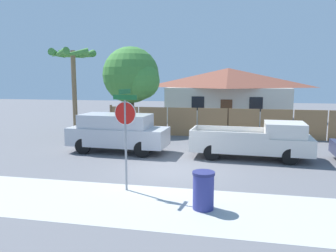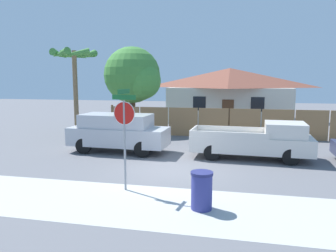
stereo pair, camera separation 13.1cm
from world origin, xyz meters
name	(u,v)px [view 2 (the right image)]	position (x,y,z in m)	size (l,w,h in m)	color
ground_plane	(171,171)	(0.00, 0.00, 0.00)	(80.00, 80.00, 0.00)	slate
sidewalk_strip	(146,204)	(0.00, -3.60, 0.00)	(36.00, 3.20, 0.01)	#B2B2AD
wooden_fence	(229,123)	(1.97, 8.01, 0.90)	(15.34, 0.12, 1.89)	#997047
house	(229,93)	(1.71, 16.91, 2.35)	(10.68, 7.25, 4.53)	beige
oak_tree	(134,76)	(-4.45, 9.14, 3.76)	(4.00, 3.81, 5.76)	brown
palm_tree	(74,62)	(-7.25, 6.20, 4.61)	(2.65, 2.86, 5.38)	brown
red_suv	(118,132)	(-3.23, 2.77, 1.01)	(4.89, 2.05, 1.87)	#B7B7BC
orange_pickup	(256,141)	(3.35, 2.76, 0.82)	(5.37, 2.12, 1.68)	silver
stop_sign	(124,123)	(-1.00, -2.51, 2.20)	(0.82, 0.74, 3.26)	gray
trash_bin	(202,190)	(1.60, -3.58, 0.54)	(0.62, 0.62, 1.06)	navy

